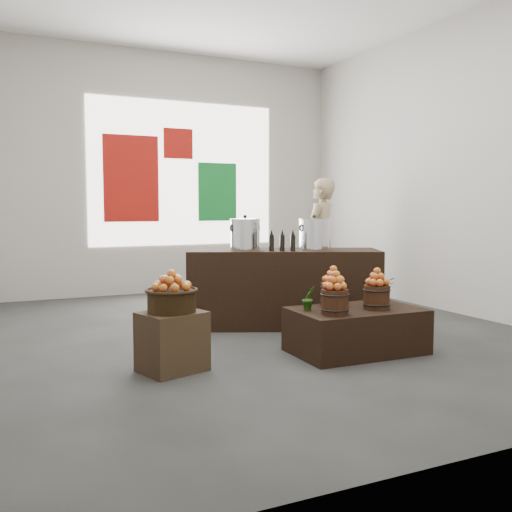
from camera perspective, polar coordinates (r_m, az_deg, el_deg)
name	(u,v)px	position (r m, az deg, el deg)	size (l,w,h in m)	color
ground	(255,333)	(6.60, -0.12, -7.67)	(7.00, 7.00, 0.00)	#393936
back_wall	(166,173)	(9.75, -8.95, 8.16)	(6.00, 0.04, 4.00)	#B1ACA4
back_opening	(184,174)	(9.81, -7.22, 8.16)	(3.20, 0.02, 2.40)	white
deco_red_left	(131,179)	(9.56, -12.38, 7.57)	(0.90, 0.04, 1.40)	#A6130C
deco_green_right	(217,192)	(9.99, -3.89, 6.41)	(0.70, 0.04, 1.00)	#12772A
deco_red_upper	(178,144)	(9.82, -7.80, 11.08)	(0.50, 0.04, 0.50)	#A6130C
crate	(172,342)	(5.10, -8.38, -8.47)	(0.53, 0.43, 0.53)	#453620
wicker_basket	(172,301)	(5.03, -8.43, -4.49)	(0.42, 0.42, 0.19)	black
apples_in_basket	(171,280)	(5.01, -8.45, -2.42)	(0.33, 0.33, 0.18)	#9D051B
display_table	(356,330)	(5.78, 10.00, -7.35)	(1.27, 0.78, 0.44)	black
apple_bucket_front_left	(335,302)	(5.38, 7.88, -4.59)	(0.25, 0.25, 0.23)	#391B0F
apples_in_bucket_front_left	(335,281)	(5.35, 7.91, -2.45)	(0.19, 0.19, 0.17)	#9D051B
apple_bucket_front_right	(377,297)	(5.73, 11.97, -4.06)	(0.25, 0.25, 0.23)	#391B0F
apples_in_bucket_front_right	(377,277)	(5.71, 12.01, -2.05)	(0.19, 0.19, 0.17)	#9D051B
apple_bucket_rear	(333,294)	(5.84, 7.73, -3.82)	(0.25, 0.25, 0.23)	#391B0F
apples_in_bucket_rear	(333,275)	(5.82, 7.75, -1.85)	(0.19, 0.19, 0.17)	#9D051B
herb_garnish_right	(382,290)	(6.04, 12.46, -3.37)	(0.26, 0.22, 0.28)	#225712
herb_garnish_left	(309,298)	(5.56, 5.29, -4.22)	(0.13, 0.11, 0.24)	#225712
counter	(284,288)	(6.90, 2.77, -3.21)	(2.27, 0.72, 0.93)	black
stock_pot_left	(245,235)	(6.83, -1.10, 2.11)	(0.35, 0.35, 0.35)	silver
stock_pot_center	(314,235)	(6.87, 5.81, 2.10)	(0.35, 0.35, 0.35)	silver
oil_cruets	(285,240)	(6.61, 2.91, 1.61)	(0.25, 0.06, 0.26)	black
shopper	(320,239)	(8.95, 6.43, 1.71)	(0.69, 0.45, 1.88)	tan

